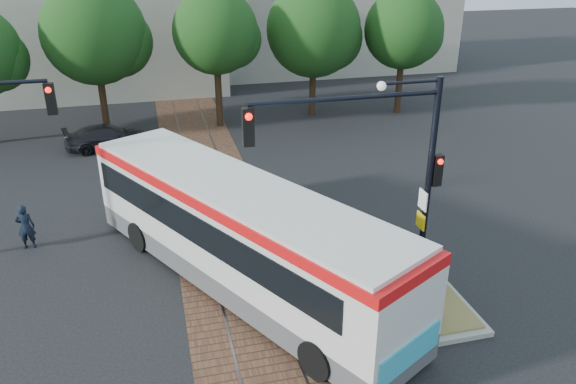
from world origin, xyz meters
The scene contains 9 objects.
ground centered at (0.00, 0.00, 0.00)m, with size 120.00×120.00×0.00m, color black.
trackbed centered at (0.00, 4.00, 0.01)m, with size 3.60×40.00×0.02m.
tree_row centered at (1.21, 16.42, 4.85)m, with size 26.40×5.60×7.67m.
warehouses centered at (-0.53, 28.75, 3.81)m, with size 40.00×13.00×8.00m.
city_bus centered at (-0.06, 0.53, 1.79)m, with size 8.06×11.72×3.22m.
traffic_island centered at (4.82, -0.90, 0.33)m, with size 2.20×5.20×1.13m.
signal_pole_main centered at (3.86, -0.81, 4.16)m, with size 5.49×0.46×6.00m.
officer centered at (-6.51, 4.29, 0.78)m, with size 0.57×0.37×1.56m, color black.
parked_car centered at (-4.32, 13.76, 0.58)m, with size 1.62×3.98×1.16m, color black.
Camera 1 is at (-2.15, -13.60, 9.44)m, focal length 35.00 mm.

